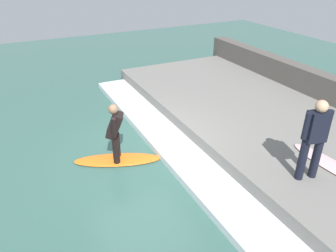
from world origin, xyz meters
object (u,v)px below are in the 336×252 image
surfboard_riding (118,160)px  surfer_riding (115,130)px  surfboard_waiting_near (331,165)px  surfer_waiting_near (315,136)px

surfboard_riding → surfer_riding: size_ratio=1.50×
surfboard_riding → surfer_riding: bearing=-90.0°
surfer_riding → surfboard_waiting_near: size_ratio=0.72×
surfer_riding → surfboard_waiting_near: 4.75m
surfboard_riding → surfboard_waiting_near: surfboard_waiting_near is taller
surfer_riding → surfer_waiting_near: (2.97, -2.91, 0.56)m
surfboard_riding → surfer_waiting_near: bearing=-44.4°
surfer_waiting_near → surfboard_waiting_near: bearing=2.3°
surfboard_riding → surfboard_waiting_near: 4.76m
surfer_waiting_near → surfboard_waiting_near: surfer_waiting_near is taller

